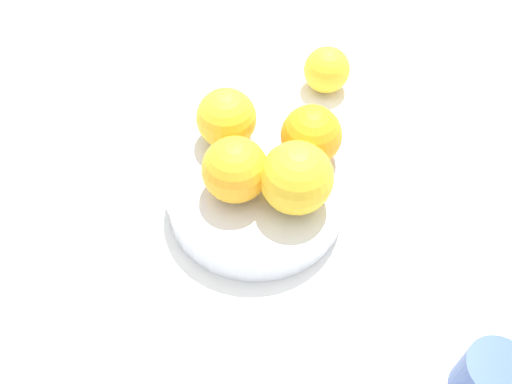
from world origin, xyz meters
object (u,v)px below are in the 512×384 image
Objects in this scene: orange_in_bowl_1 at (226,118)px; orange_in_bowl_3 at (311,136)px; orange_in_bowl_2 at (296,178)px; orange_in_bowl_0 at (235,170)px; orange_loose_0 at (327,70)px; fruit_bowl at (256,195)px; ceramic_cup at (489,379)px.

orange_in_bowl_1 and orange_in_bowl_3 have the same top height.
orange_in_bowl_2 is at bearing 80.01° from orange_in_bowl_3.
orange_in_bowl_1 is at bearing -74.37° from orange_in_bowl_0.
orange_loose_0 is at bearing -94.88° from orange_in_bowl_3.
orange_in_bowl_2 is at bearing 136.82° from orange_in_bowl_1.
fruit_bowl is at bearing -23.72° from orange_in_bowl_2.
orange_in_bowl_0 reaches higher than orange_loose_0.
fruit_bowl is 6.24cm from orange_in_bowl_0.
orange_in_bowl_0 is (2.00, 1.36, 5.76)cm from fruit_bowl.
orange_in_bowl_0 is 1.21× the size of ceramic_cup.
orange_loose_0 is at bearing -111.70° from orange_in_bowl_0.
orange_in_bowl_0 is at bearing 38.17° from orange_in_bowl_3.
orange_in_bowl_2 is (-4.34, 1.91, 6.06)cm from fruit_bowl.
fruit_bowl is 3.24× the size of orange_loose_0.
orange_in_bowl_2 is 25.34cm from ceramic_cup.
orange_in_bowl_2 is at bearing -41.32° from ceramic_cup.
orange_in_bowl_1 is at bearing -8.62° from orange_in_bowl_3.
ceramic_cup is (-17.49, 22.80, -4.76)cm from orange_in_bowl_3.
orange_in_bowl_2 is 1.31× the size of ceramic_cup.
orange_in_bowl_0 is 1.04× the size of orange_in_bowl_3.
ceramic_cup is at bearing 138.09° from orange_in_bowl_1.
fruit_bowl is 2.93× the size of orange_in_bowl_1.
ceramic_cup is at bearing 138.68° from orange_in_bowl_2.
orange_in_bowl_0 reaches higher than orange_in_bowl_3.
orange_in_bowl_3 is 17.12cm from orange_loose_0.
orange_in_bowl_2 is 6.54cm from orange_in_bowl_3.
ceramic_cup is at bearing 127.49° from orange_in_bowl_3.
orange_loose_0 is at bearing -108.18° from fruit_bowl.
orange_in_bowl_2 is at bearing 83.67° from orange_loose_0.
fruit_bowl is 2.96× the size of orange_in_bowl_3.
orange_in_bowl_3 is at bearing -52.51° from ceramic_cup.
orange_in_bowl_0 is 24.48cm from orange_loose_0.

